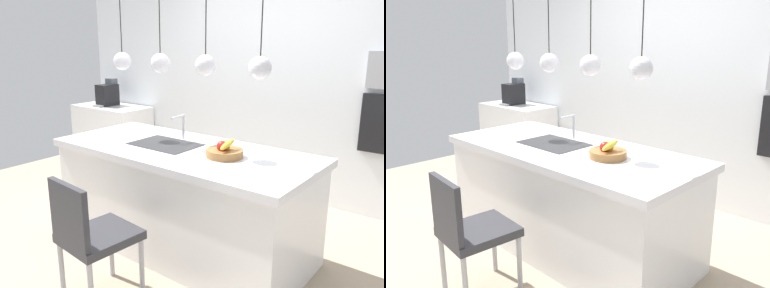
% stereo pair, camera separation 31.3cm
% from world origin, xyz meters
% --- Properties ---
extents(floor, '(6.60, 6.60, 0.00)m').
position_xyz_m(floor, '(0.00, 0.00, 0.00)').
color(floor, tan).
rests_on(floor, ground).
extents(back_wall, '(6.00, 0.10, 2.60)m').
position_xyz_m(back_wall, '(0.00, 1.65, 1.30)').
color(back_wall, white).
rests_on(back_wall, ground).
extents(kitchen_island, '(2.21, 0.97, 0.88)m').
position_xyz_m(kitchen_island, '(0.00, 0.00, 0.44)').
color(kitchen_island, white).
rests_on(kitchen_island, ground).
extents(sink_basin, '(0.56, 0.40, 0.02)m').
position_xyz_m(sink_basin, '(-0.19, 0.00, 0.88)').
color(sink_basin, '#2D2D30').
rests_on(sink_basin, kitchen_island).
extents(faucet, '(0.02, 0.17, 0.22)m').
position_xyz_m(faucet, '(-0.19, 0.21, 1.03)').
color(faucet, silver).
rests_on(faucet, kitchen_island).
extents(fruit_bowl, '(0.28, 0.28, 0.15)m').
position_xyz_m(fruit_bowl, '(0.42, -0.00, 0.93)').
color(fruit_bowl, '#9E6B38').
rests_on(fruit_bowl, kitchen_island).
extents(side_counter, '(1.10, 0.60, 0.82)m').
position_xyz_m(side_counter, '(-2.40, 1.28, 0.41)').
color(side_counter, white).
rests_on(side_counter, ground).
extents(coffee_machine, '(0.20, 0.35, 0.38)m').
position_xyz_m(coffee_machine, '(-2.47, 1.28, 0.98)').
color(coffee_machine, black).
rests_on(coffee_machine, side_counter).
extents(chair_near, '(0.45, 0.50, 0.90)m').
position_xyz_m(chair_near, '(0.02, -0.96, 0.51)').
color(chair_near, '#333338').
rests_on(chair_near, ground).
extents(pendant_light_left, '(0.16, 0.16, 0.76)m').
position_xyz_m(pendant_light_left, '(-0.68, 0.00, 1.56)').
color(pendant_light_left, silver).
extents(pendant_light_center_left, '(0.16, 0.16, 0.76)m').
position_xyz_m(pendant_light_center_left, '(-0.23, 0.00, 1.56)').
color(pendant_light_center_left, silver).
extents(pendant_light_center_right, '(0.16, 0.16, 0.76)m').
position_xyz_m(pendant_light_center_right, '(0.23, 0.00, 1.56)').
color(pendant_light_center_right, silver).
extents(pendant_light_right, '(0.16, 0.16, 0.76)m').
position_xyz_m(pendant_light_right, '(0.68, 0.00, 1.56)').
color(pendant_light_right, silver).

